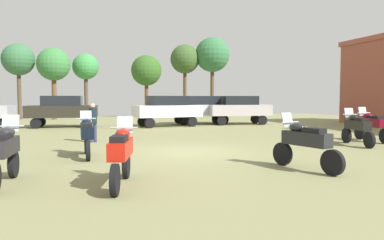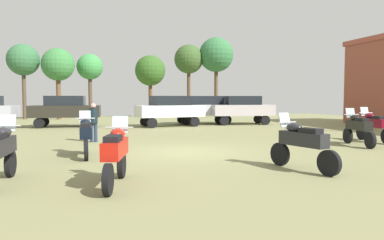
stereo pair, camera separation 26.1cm
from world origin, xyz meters
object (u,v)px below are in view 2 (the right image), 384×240
Objects in this scene: car_2 at (242,108)px; tree_6 at (189,60)px; motorcycle_6 at (115,152)px; tree_7 at (90,68)px; motorcycle_7 at (302,142)px; tree_3 at (150,71)px; motorcycle_8 at (0,151)px; motorcycle_9 at (358,127)px; car_1 at (66,109)px; motorcycle_3 at (374,125)px; car_4 at (170,109)px; car_5 at (204,108)px; person_1 at (93,120)px; tree_2 at (23,61)px; tree_8 at (216,55)px; motorcycle_1 at (86,135)px; tree_4 at (58,65)px.

tree_6 is at bearing 9.92° from car_2.
motorcycle_6 is 0.36× the size of tree_7.
motorcycle_7 is 0.37× the size of tree_3.
motorcycle_8 is 0.49× the size of car_2.
tree_6 reaches higher than motorcycle_9.
car_1 reaches higher than motorcycle_7.
car_2 is 15.68m from tree_7.
motorcycle_9 is at bearing 36.82° from motorcycle_6.
motorcycle_7 is (-6.34, -4.55, 0.00)m from motorcycle_3.
car_5 is (2.84, 1.59, 0.00)m from car_4.
tree_6 reaches higher than car_2.
motorcycle_9 is at bearing 149.58° from person_1.
motorcycle_9 is at bearing -144.15° from motorcycle_3.
car_1 is (-2.13, 16.60, 0.45)m from motorcycle_6.
tree_2 reaches higher than tree_3.
tree_7 is (-0.22, 19.00, 3.69)m from person_1.
tree_8 is (11.51, 26.52, 5.38)m from motorcycle_6.
motorcycle_1 is at bearing -118.55° from tree_8.
car_2 and car_5 have the same top height.
tree_4 is at bearing 92.19° from motorcycle_7.
car_1 is 17.58m from tree_8.
tree_3 is (-4.73, 11.22, 3.27)m from car_2.
person_1 is at bearing -164.56° from car_1.
car_1 is at bearing 89.05° from car_5.
car_4 is at bearing 128.48° from motorcycle_3.
motorcycle_1 is 0.35× the size of tree_3.
motorcycle_9 is 27.77m from tree_2.
motorcycle_9 is 25.43m from tree_7.
motorcycle_1 is at bearing -103.85° from tree_3.
car_2 is 0.75× the size of tree_3.
motorcycle_6 is 8.01m from person_1.
tree_8 is at bearing 64.87° from motorcycle_8.
tree_3 is at bearing 93.53° from motorcycle_6.
tree_6 reaches higher than motorcycle_8.
car_1 is 15.82m from tree_6.
car_1 is 11.83m from car_2.
motorcycle_7 is 17.62m from car_1.
car_4 is at bearing -46.63° from tree_2.
motorcycle_9 is (9.55, 4.03, 0.00)m from motorcycle_6.
motorcycle_9 is at bearing -66.05° from tree_7.
tree_2 reaches higher than motorcycle_3.
tree_4 is at bearing -89.49° from person_1.
tree_8 reaches higher than tree_2.
motorcycle_7 is at bearing -152.77° from car_1.
person_1 is at bearing -72.67° from tree_2.
car_1 is 0.74× the size of tree_3.
motorcycle_8 is at bearing -81.59° from tree_2.
tree_4 is (-10.53, 8.64, 3.50)m from car_5.
car_5 is at bearing -39.37° from tree_4.
person_1 is (-4.83, -7.27, -0.21)m from car_4.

